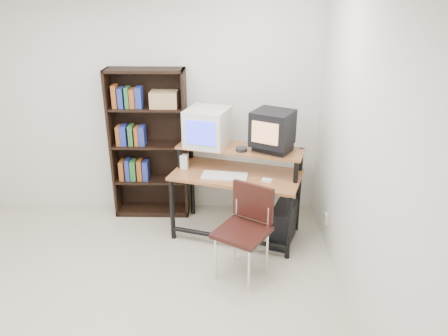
{
  "coord_description": "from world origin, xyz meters",
  "views": [
    {
      "loc": [
        0.97,
        -2.89,
        2.58
      ],
      "look_at": [
        0.92,
        1.1,
        0.9
      ],
      "focal_mm": 35.0,
      "sensor_mm": 36.0,
      "label": 1
    }
  ],
  "objects_px": {
    "crt_tv": "(273,128)",
    "bookshelf": "(149,142)",
    "crt_monitor": "(207,127)",
    "school_chair": "(246,222)",
    "pc_tower": "(283,224)",
    "computer_desk": "(237,175)"
  },
  "relations": [
    {
      "from": "computer_desk",
      "to": "crt_tv",
      "type": "relative_size",
      "value": 2.9
    },
    {
      "from": "pc_tower",
      "to": "crt_tv",
      "type": "bearing_deg",
      "value": 147.89
    },
    {
      "from": "crt_monitor",
      "to": "school_chair",
      "type": "height_order",
      "value": "crt_monitor"
    },
    {
      "from": "computer_desk",
      "to": "crt_tv",
      "type": "bearing_deg",
      "value": 17.83
    },
    {
      "from": "school_chair",
      "to": "bookshelf",
      "type": "relative_size",
      "value": 0.51
    },
    {
      "from": "crt_tv",
      "to": "school_chair",
      "type": "distance_m",
      "value": 1.03
    },
    {
      "from": "crt_monitor",
      "to": "crt_tv",
      "type": "distance_m",
      "value": 0.71
    },
    {
      "from": "pc_tower",
      "to": "school_chair",
      "type": "height_order",
      "value": "school_chair"
    },
    {
      "from": "computer_desk",
      "to": "school_chair",
      "type": "height_order",
      "value": "computer_desk"
    },
    {
      "from": "crt_tv",
      "to": "school_chair",
      "type": "xyz_separation_m",
      "value": [
        -0.28,
        -0.72,
        -0.68
      ]
    },
    {
      "from": "crt_monitor",
      "to": "crt_tv",
      "type": "bearing_deg",
      "value": 0.76
    },
    {
      "from": "pc_tower",
      "to": "bookshelf",
      "type": "relative_size",
      "value": 0.26
    },
    {
      "from": "crt_tv",
      "to": "computer_desk",
      "type": "bearing_deg",
      "value": -150.25
    },
    {
      "from": "crt_tv",
      "to": "pc_tower",
      "type": "distance_m",
      "value": 1.04
    },
    {
      "from": "school_chair",
      "to": "pc_tower",
      "type": "bearing_deg",
      "value": 83.55
    },
    {
      "from": "crt_monitor",
      "to": "school_chair",
      "type": "bearing_deg",
      "value": -49.32
    },
    {
      "from": "computer_desk",
      "to": "crt_monitor",
      "type": "relative_size",
      "value": 2.77
    },
    {
      "from": "crt_tv",
      "to": "school_chair",
      "type": "relative_size",
      "value": 0.58
    },
    {
      "from": "computer_desk",
      "to": "school_chair",
      "type": "distance_m",
      "value": 0.73
    },
    {
      "from": "crt_tv",
      "to": "bookshelf",
      "type": "height_order",
      "value": "bookshelf"
    },
    {
      "from": "computer_desk",
      "to": "bookshelf",
      "type": "height_order",
      "value": "bookshelf"
    },
    {
      "from": "crt_monitor",
      "to": "pc_tower",
      "type": "xyz_separation_m",
      "value": [
        0.81,
        -0.38,
        -0.96
      ]
    }
  ]
}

